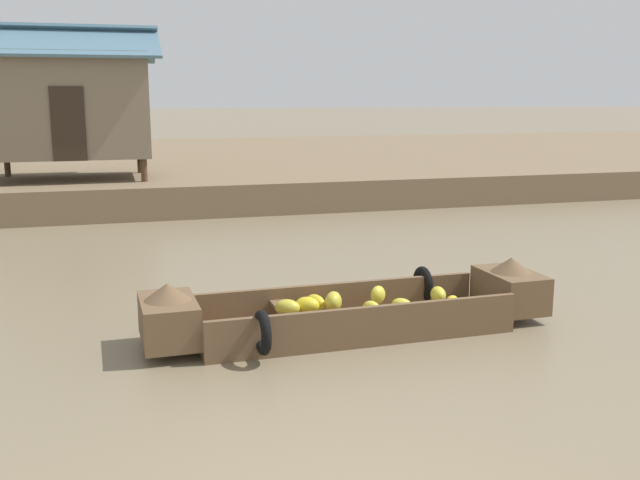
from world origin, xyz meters
TOP-DOWN VIEW (x-y plane):
  - ground_plane at (0.00, 10.00)m, footprint 300.00×300.00m
  - riverbank_strip at (0.00, 24.32)m, footprint 160.00×20.00m
  - banana_boat at (1.48, 5.10)m, footprint 5.28×2.00m
  - stilt_house_mid_left at (-2.30, 16.89)m, footprint 4.61×3.13m

SIDE VIEW (x-z plane):
  - ground_plane at x=0.00m, z-range 0.00..0.00m
  - banana_boat at x=1.48m, z-range -0.13..0.70m
  - riverbank_strip at x=0.00m, z-range 0.00..0.81m
  - stilt_house_mid_left at x=-2.30m, z-range 0.82..4.77m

